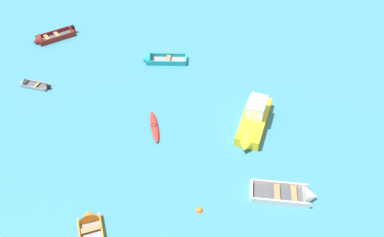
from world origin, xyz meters
The scene contains 8 objects.
motor_launch_yellow_midfield_right centered at (4.92, 19.19, 0.66)m, with size 3.03×6.46×2.39m.
kayak_red_far_back centered at (-2.90, 18.29, 0.17)m, with size 1.66×3.63×0.34m.
rowboat_white_far_right centered at (7.85, 12.79, 0.24)m, with size 4.44×1.63×1.46m.
rowboat_turquoise_near_camera centered at (-4.65, 27.69, 0.23)m, with size 4.57×1.88×1.36m.
rowboat_grey_midfield_left centered at (-15.44, 22.50, 0.13)m, with size 3.16×1.34×0.85m.
rowboat_orange_far_left centered at (-5.13, 8.94, 0.19)m, with size 2.95×4.35×1.28m.
rowboat_maroon_foreground_center centered at (-16.92, 30.19, 0.25)m, with size 4.19×3.97×1.41m.
mooring_buoy_far_field centered at (1.48, 11.01, 0.00)m, with size 0.44×0.44×0.44m, color orange.
Camera 1 is at (2.63, -2.69, 20.77)m, focal length 34.74 mm.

